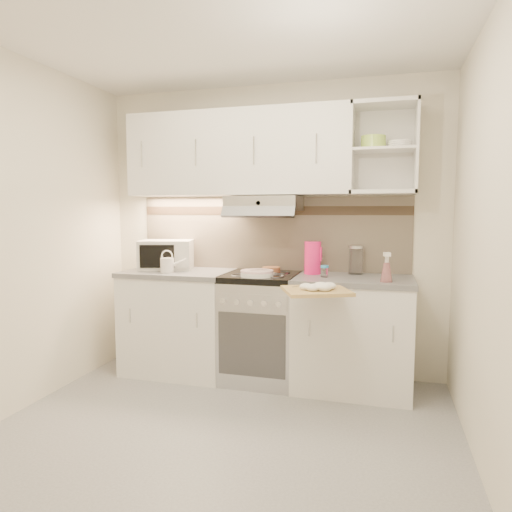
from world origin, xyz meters
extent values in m
plane|color=#9B9B9E|center=(0.00, 0.00, 0.00)|extent=(3.00, 3.00, 0.00)
cube|color=silver|center=(0.00, 1.40, 1.25)|extent=(3.00, 0.04, 2.50)
cube|color=silver|center=(0.00, -1.40, 1.25)|extent=(3.00, 0.04, 2.50)
cube|color=silver|center=(-1.50, 0.00, 1.25)|extent=(0.04, 2.80, 2.50)
cube|color=silver|center=(1.50, 0.00, 1.25)|extent=(0.04, 2.80, 2.50)
cube|color=white|center=(0.00, 0.00, 2.50)|extent=(3.00, 2.80, 0.04)
cube|color=#C6B299|center=(0.00, 1.39, 1.22)|extent=(2.40, 0.02, 0.64)
cube|color=#34271C|center=(0.00, 1.38, 1.42)|extent=(2.40, 0.01, 0.08)
cube|color=white|center=(-0.25, 1.23, 1.90)|extent=(1.90, 0.34, 0.70)
cube|color=white|center=(0.95, 1.23, 1.90)|extent=(0.50, 0.34, 0.70)
cylinder|color=#A7D250|center=(0.87, 1.23, 1.95)|extent=(0.19, 0.19, 0.10)
cylinder|color=white|center=(1.07, 1.23, 1.93)|extent=(0.18, 0.18, 0.06)
cube|color=#B7B7BC|center=(0.00, 1.20, 1.48)|extent=(0.60, 0.40, 0.12)
cube|color=white|center=(-0.75, 1.10, 0.43)|extent=(0.90, 0.60, 0.86)
cube|color=slate|center=(-0.75, 1.10, 0.88)|extent=(0.92, 0.62, 0.04)
cube|color=white|center=(0.75, 1.10, 0.43)|extent=(0.90, 0.60, 0.86)
cube|color=slate|center=(0.75, 1.10, 0.88)|extent=(0.92, 0.62, 0.04)
cube|color=#B7B7BC|center=(0.00, 1.10, 0.42)|extent=(0.60, 0.58, 0.85)
cube|color=black|center=(0.00, 1.10, 0.88)|extent=(0.60, 0.60, 0.05)
cube|color=silver|center=(-0.90, 1.19, 1.03)|extent=(0.53, 0.45, 0.26)
cube|color=black|center=(-0.90, 1.02, 1.03)|extent=(0.29, 0.10, 0.20)
cylinder|color=white|center=(-0.79, 0.97, 0.96)|extent=(0.11, 0.11, 0.12)
cone|color=white|center=(-0.70, 0.99, 0.98)|extent=(0.16, 0.08, 0.10)
torus|color=white|center=(-0.79, 0.97, 1.04)|extent=(0.10, 0.04, 0.10)
cylinder|color=white|center=(0.00, 0.95, 0.91)|extent=(0.26, 0.26, 0.02)
cylinder|color=white|center=(0.00, 0.95, 0.92)|extent=(0.26, 0.26, 0.02)
cylinder|color=white|center=(0.00, 0.95, 0.94)|extent=(0.26, 0.26, 0.02)
cube|color=silver|center=(0.00, 0.95, 0.95)|extent=(0.17, 0.03, 0.01)
cylinder|color=#975D43|center=(0.05, 1.26, 0.92)|extent=(0.15, 0.15, 0.04)
cylinder|color=#F5186B|center=(0.41, 1.21, 1.04)|extent=(0.14, 0.14, 0.27)
cube|color=#F5186B|center=(0.48, 1.20, 1.07)|extent=(0.02, 0.04, 0.11)
cylinder|color=white|center=(0.75, 1.30, 1.01)|extent=(0.12, 0.12, 0.21)
cylinder|color=#B7B7BC|center=(0.75, 1.30, 1.12)|extent=(0.12, 0.12, 0.02)
cylinder|color=white|center=(0.53, 1.06, 0.94)|extent=(0.06, 0.06, 0.07)
cylinder|color=#2786C7|center=(0.53, 1.06, 0.98)|extent=(0.06, 0.06, 0.02)
cone|color=pink|center=(0.99, 0.93, 0.97)|extent=(0.09, 0.09, 0.14)
cube|color=tan|center=(0.53, 0.58, 0.87)|extent=(0.55, 0.52, 0.02)
camera|label=1|loc=(0.97, -2.51, 1.42)|focal=32.00mm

